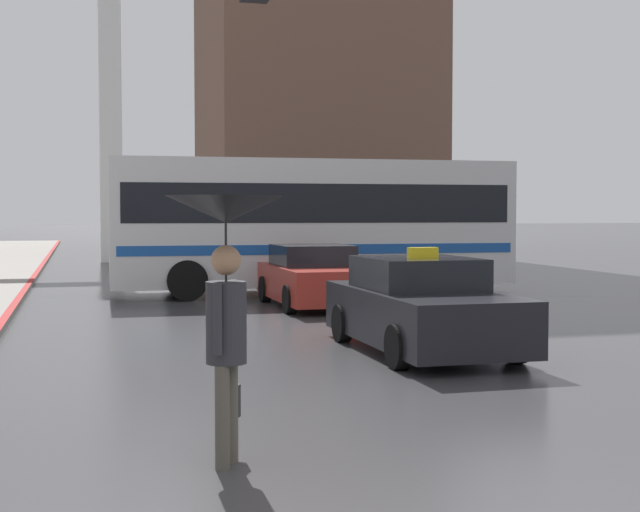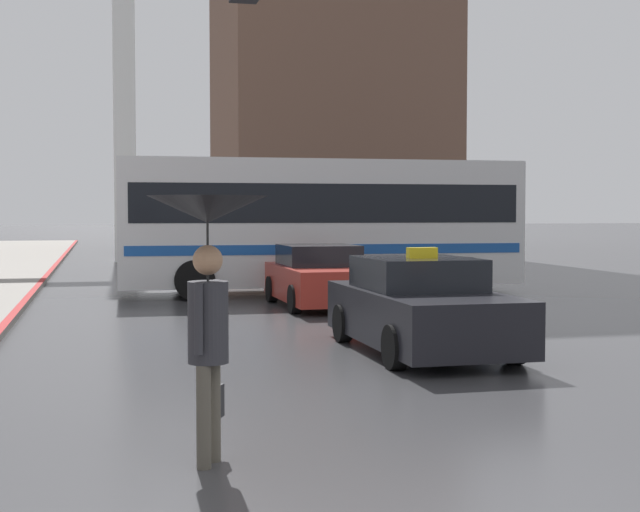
{
  "view_description": "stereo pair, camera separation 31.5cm",
  "coord_description": "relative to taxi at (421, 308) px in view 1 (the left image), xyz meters",
  "views": [
    {
      "loc": [
        -3.04,
        -4.74,
        2.07
      ],
      "look_at": [
        0.56,
        8.56,
        1.4
      ],
      "focal_mm": 50.0,
      "sensor_mm": 36.0,
      "label": 1
    },
    {
      "loc": [
        -2.74,
        -4.81,
        2.07
      ],
      "look_at": [
        0.56,
        8.56,
        1.4
      ],
      "focal_mm": 50.0,
      "sensor_mm": 36.0,
      "label": 2
    }
  ],
  "objects": [
    {
      "name": "taxi",
      "position": [
        0.0,
        0.0,
        0.0
      ],
      "size": [
        1.91,
        4.19,
        1.56
      ],
      "rotation": [
        0.0,
        0.0,
        3.14
      ],
      "color": "black",
      "rests_on": "ground_plane"
    },
    {
      "name": "sedan_red",
      "position": [
        0.09,
        6.61,
        -0.02
      ],
      "size": [
        1.91,
        4.06,
        1.36
      ],
      "rotation": [
        0.0,
        0.0,
        3.14
      ],
      "color": "#A52D23",
      "rests_on": "ground_plane"
    },
    {
      "name": "city_bus",
      "position": [
        0.84,
        9.66,
        1.22
      ],
      "size": [
        10.18,
        2.91,
        3.38
      ],
      "rotation": [
        0.0,
        0.0,
        -1.6
      ],
      "color": "silver",
      "rests_on": "ground_plane"
    },
    {
      "name": "pedestrian_with_umbrella",
      "position": [
        -3.76,
        -5.18,
        1.06
      ],
      "size": [
        0.97,
        0.97,
        2.21
      ],
      "rotation": [
        0.0,
        0.0,
        1.08
      ],
      "color": "#4C473D",
      "rests_on": "ground_plane"
    },
    {
      "name": "traffic_light",
      "position": [
        -5.34,
        -3.5,
        3.07
      ],
      "size": [
        4.03,
        0.38,
        5.29
      ],
      "color": "black",
      "rests_on": "ground_plane"
    },
    {
      "name": "monument_cross",
      "position": [
        -3.59,
        25.97,
        9.68
      ],
      "size": [
        8.02,
        0.9,
        18.22
      ],
      "color": "white",
      "rests_on": "ground_plane"
    }
  ]
}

